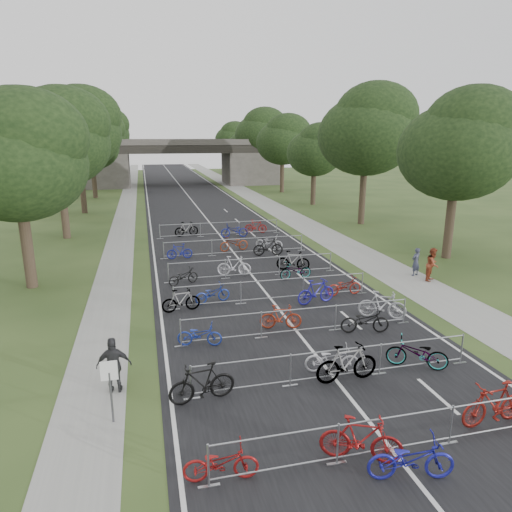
{
  "coord_description": "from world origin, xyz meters",
  "views": [
    {
      "loc": [
        -5.62,
        -8.52,
        7.59
      ],
      "look_at": [
        0.25,
        15.27,
        1.1
      ],
      "focal_mm": 32.0,
      "sensor_mm": 36.0,
      "label": 1
    }
  ],
  "objects_px": {
    "park_sign": "(110,380)",
    "bike_2": "(411,459)",
    "pedestrian_a": "(416,262)",
    "bike_1": "(361,439)",
    "overpass_bridge": "(178,162)",
    "pedestrian_b": "(433,265)",
    "bike_0": "(221,463)",
    "pedestrian_c": "(114,366)"
  },
  "relations": [
    {
      "from": "park_sign",
      "to": "bike_2",
      "type": "height_order",
      "value": "park_sign"
    },
    {
      "from": "park_sign",
      "to": "pedestrian_a",
      "type": "distance_m",
      "value": 18.59
    },
    {
      "from": "park_sign",
      "to": "bike_1",
      "type": "bearing_deg",
      "value": -27.41
    },
    {
      "from": "bike_2",
      "to": "overpass_bridge",
      "type": "bearing_deg",
      "value": 11.61
    },
    {
      "from": "bike_1",
      "to": "pedestrian_b",
      "type": "height_order",
      "value": "pedestrian_b"
    },
    {
      "from": "overpass_bridge",
      "to": "pedestrian_b",
      "type": "height_order",
      "value": "overpass_bridge"
    },
    {
      "from": "bike_0",
      "to": "bike_2",
      "type": "height_order",
      "value": "bike_2"
    },
    {
      "from": "park_sign",
      "to": "bike_2",
      "type": "distance_m",
      "value": 7.74
    },
    {
      "from": "park_sign",
      "to": "pedestrian_a",
      "type": "xyz_separation_m",
      "value": [
        15.64,
        10.03,
        -0.48
      ]
    },
    {
      "from": "pedestrian_a",
      "to": "bike_2",
      "type": "bearing_deg",
      "value": 37.69
    },
    {
      "from": "overpass_bridge",
      "to": "pedestrian_a",
      "type": "distance_m",
      "value": 52.79
    },
    {
      "from": "bike_0",
      "to": "pedestrian_b",
      "type": "relative_size",
      "value": 0.96
    },
    {
      "from": "overpass_bridge",
      "to": "pedestrian_b",
      "type": "relative_size",
      "value": 17.26
    },
    {
      "from": "overpass_bridge",
      "to": "bike_0",
      "type": "distance_m",
      "value": 65.08
    },
    {
      "from": "bike_1",
      "to": "bike_2",
      "type": "bearing_deg",
      "value": -109.83
    },
    {
      "from": "overpass_bridge",
      "to": "bike_2",
      "type": "xyz_separation_m",
      "value": [
        -0.12,
        -65.85,
        -3.01
      ]
    },
    {
      "from": "overpass_bridge",
      "to": "bike_0",
      "type": "height_order",
      "value": "overpass_bridge"
    },
    {
      "from": "pedestrian_c",
      "to": "bike_1",
      "type": "bearing_deg",
      "value": 144.83
    },
    {
      "from": "pedestrian_a",
      "to": "bike_1",
      "type": "bearing_deg",
      "value": 33.7
    },
    {
      "from": "bike_1",
      "to": "bike_2",
      "type": "xyz_separation_m",
      "value": [
        0.83,
        -0.82,
        -0.07
      ]
    },
    {
      "from": "bike_1",
      "to": "pedestrian_b",
      "type": "relative_size",
      "value": 1.1
    },
    {
      "from": "bike_2",
      "to": "bike_0",
      "type": "bearing_deg",
      "value": 88.39
    },
    {
      "from": "bike_1",
      "to": "pedestrian_a",
      "type": "distance_m",
      "value": 16.32
    },
    {
      "from": "pedestrian_a",
      "to": "pedestrian_c",
      "type": "relative_size",
      "value": 0.89
    },
    {
      "from": "bike_1",
      "to": "pedestrian_a",
      "type": "height_order",
      "value": "pedestrian_a"
    },
    {
      "from": "overpass_bridge",
      "to": "bike_2",
      "type": "height_order",
      "value": "overpass_bridge"
    },
    {
      "from": "park_sign",
      "to": "bike_2",
      "type": "relative_size",
      "value": 0.91
    },
    {
      "from": "bike_2",
      "to": "pedestrian_c",
      "type": "height_order",
      "value": "pedestrian_c"
    },
    {
      "from": "pedestrian_b",
      "to": "bike_0",
      "type": "bearing_deg",
      "value": -178.51
    },
    {
      "from": "bike_1",
      "to": "pedestrian_b",
      "type": "bearing_deg",
      "value": -15.29
    },
    {
      "from": "pedestrian_b",
      "to": "pedestrian_c",
      "type": "bearing_deg",
      "value": 165.12
    },
    {
      "from": "bike_0",
      "to": "pedestrian_b",
      "type": "bearing_deg",
      "value": -41.86
    },
    {
      "from": "bike_0",
      "to": "pedestrian_c",
      "type": "distance_m",
      "value": 5.1
    },
    {
      "from": "pedestrian_b",
      "to": "pedestrian_c",
      "type": "xyz_separation_m",
      "value": [
        -16.0,
        -7.44,
        -0.01
      ]
    },
    {
      "from": "bike_1",
      "to": "pedestrian_b",
      "type": "xyz_separation_m",
      "value": [
        10.15,
        12.04,
        0.31
      ]
    },
    {
      "from": "overpass_bridge",
      "to": "park_sign",
      "type": "height_order",
      "value": "overpass_bridge"
    },
    {
      "from": "park_sign",
      "to": "bike_0",
      "type": "bearing_deg",
      "value": -48.85
    },
    {
      "from": "park_sign",
      "to": "bike_0",
      "type": "height_order",
      "value": "park_sign"
    },
    {
      "from": "pedestrian_c",
      "to": "pedestrian_b",
      "type": "bearing_deg",
      "value": -152.06
    },
    {
      "from": "overpass_bridge",
      "to": "pedestrian_a",
      "type": "xyz_separation_m",
      "value": [
        8.84,
        -51.97,
        -2.74
      ]
    },
    {
      "from": "bike_1",
      "to": "pedestrian_a",
      "type": "relative_size",
      "value": 1.25
    },
    {
      "from": "bike_2",
      "to": "pedestrian_b",
      "type": "height_order",
      "value": "pedestrian_b"
    }
  ]
}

